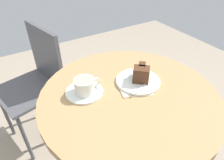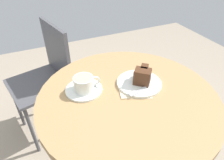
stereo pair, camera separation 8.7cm
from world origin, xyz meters
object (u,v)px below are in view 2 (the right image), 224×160
napkin (134,89)px  cake_slice (143,76)px  coffee_cup (84,83)px  fork (140,90)px  saucer (84,90)px  teaspoon (96,86)px  cake_plate (139,83)px  cafe_chair (48,73)px

napkin → cake_slice: bearing=21.9°
coffee_cup → fork: bearing=-26.8°
napkin → saucer: bearing=157.8°
teaspoon → napkin: (0.15, -0.07, -0.01)m
cake_plate → fork: bearing=-117.1°
teaspoon → cake_plate: (0.19, -0.05, -0.00)m
fork → cafe_chair: 0.81m
coffee_cup → cafe_chair: 0.67m
cake_plate → cake_slice: cake_slice is taller
saucer → teaspoon: (0.06, -0.01, 0.01)m
cake_plate → cafe_chair: 0.77m
cake_slice → teaspoon: bearing=165.1°
teaspoon → cafe_chair: size_ratio=0.12×
napkin → cafe_chair: cafe_chair is taller
cafe_chair → coffee_cup: bearing=-3.7°
cake_plate → napkin: (-0.04, -0.02, -0.00)m
fork → cake_slice: bearing=-137.6°
cake_slice → napkin: cake_slice is taller
coffee_cup → cake_slice: cake_slice is taller
cake_slice → napkin: 0.07m
saucer → cafe_chair: cafe_chair is taller
teaspoon → cake_slice: (0.20, -0.05, 0.03)m
saucer → cafe_chair: 0.64m
napkin → cafe_chair: (-0.31, 0.67, -0.25)m
napkin → cafe_chair: 0.78m
fork → cake_plate: bearing=-126.7°
cake_plate → cake_slice: size_ratio=1.92×
fork → napkin: fork is taller
teaspoon → cafe_chair: bearing=179.3°
cake_slice → napkin: bearing=-158.1°
teaspoon → cake_plate: bearing=58.9°
cake_plate → napkin: bearing=-149.4°
teaspoon → fork: fork is taller
teaspoon → cafe_chair: cafe_chair is taller
teaspoon → saucer: bearing=-114.9°
saucer → cake_slice: size_ratio=1.53×
coffee_cup → napkin: size_ratio=0.68×
fork → cafe_chair: bearing=-75.1°
teaspoon → fork: bearing=40.6°
coffee_cup → cake_slice: 0.26m
coffee_cup → teaspoon: coffee_cup is taller
cafe_chair → cake_slice: bearing=15.2°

